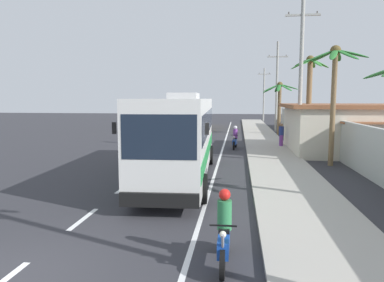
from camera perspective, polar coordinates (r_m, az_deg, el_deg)
The scene contains 15 objects.
ground_plane at distance 8.61m, azimuth -27.52°, elevation -18.94°, with size 160.00×160.00×0.00m, color #303035.
sidewalk_kerb at distance 16.84m, azimuth 14.69°, elevation -5.68°, with size 3.20×90.00×0.14m, color #A8A399.
lane_markings at distance 21.26m, azimuth 0.74°, elevation -3.08°, with size 3.67×71.00×0.01m.
boundary_wall at distance 21.32m, azimuth 23.57°, elevation -0.42°, with size 0.24×60.00×2.36m, color #B2B2AD.
coach_bus_foreground at distance 16.48m, azimuth -1.75°, elevation 1.15°, with size 3.27×11.81×3.89m.
coach_bus_far_lane at distance 45.21m, azimuth -1.00°, elevation 4.68°, with size 3.19×11.50×3.88m.
motorcycle_beside_bus at distance 26.36m, azimuth 6.81°, elevation 0.24°, with size 0.56×1.96×1.66m.
motorcycle_trailing at distance 8.21m, azimuth 5.08°, elevation -14.38°, with size 0.56×1.96×1.64m.
pedestrian_near_kerb at distance 27.45m, azimuth 13.91°, elevation 1.06°, with size 0.36×0.36×1.67m.
utility_pole_mid at distance 23.49m, azimuth 16.79°, elevation 9.82°, with size 2.08×0.24×9.60m.
utility_pole_far at distance 41.04m, azimuth 13.25°, elevation 8.57°, with size 2.25×0.24×9.77m.
utility_pole_distant at distance 58.60m, azimuth 11.27°, elevation 7.32°, with size 1.97×0.24×8.36m.
palm_second at distance 26.60m, azimuth 18.00°, elevation 7.97°, with size 2.69×2.69×6.57m.
palm_third at distance 20.75m, azimuth 21.54°, elevation 9.31°, with size 3.31×3.21×6.40m.
palm_fourth at distance 36.93m, azimuth 13.66°, elevation 6.70°, with size 3.60×3.58×5.27m.
Camera 1 is at (4.60, -6.31, 3.62)m, focal length 33.80 mm.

